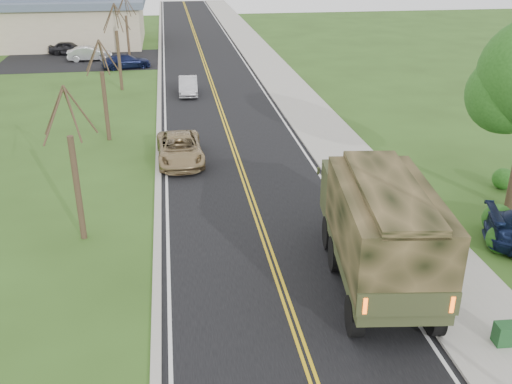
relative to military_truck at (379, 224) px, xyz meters
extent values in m
cube|color=black|center=(-3.17, 34.77, -2.27)|extent=(8.00, 120.00, 0.01)
cube|color=#9E998E|center=(0.98, 34.77, -2.21)|extent=(0.30, 120.00, 0.12)
cube|color=#9E998E|center=(2.73, 34.77, -2.22)|extent=(3.20, 120.00, 0.10)
cube|color=#9E998E|center=(-7.32, 34.77, -2.22)|extent=(0.30, 120.00, 0.10)
sphere|color=#1F4B15|center=(7.03, 5.27, 2.68)|extent=(3.24, 3.24, 3.24)
cylinder|color=#38281C|center=(-10.17, 4.77, -0.17)|extent=(0.24, 0.24, 4.20)
cylinder|color=#38281C|center=(-9.69, 4.89, 2.85)|extent=(1.01, 0.33, 1.90)
cylinder|color=#38281C|center=(-10.14, 5.38, 2.78)|extent=(0.13, 1.29, 1.74)
cylinder|color=#38281C|center=(-10.63, 4.94, 2.85)|extent=(0.98, 0.43, 1.90)
cylinder|color=#38281C|center=(-10.56, 4.29, 2.78)|extent=(0.79, 1.05, 1.77)
cylinder|color=#38281C|center=(-9.90, 4.35, 2.85)|extent=(0.58, 0.90, 1.90)
cylinder|color=#38281C|center=(-10.17, 16.77, -0.29)|extent=(0.24, 0.24, 3.96)
cylinder|color=#38281C|center=(-9.72, 16.89, 2.56)|extent=(0.96, 0.32, 1.79)
cylinder|color=#38281C|center=(-10.14, 17.35, 2.49)|extent=(0.12, 1.22, 1.65)
cylinder|color=#38281C|center=(-10.60, 16.93, 2.56)|extent=(0.93, 0.41, 1.79)
cylinder|color=#38281C|center=(-10.54, 16.31, 2.49)|extent=(0.75, 0.99, 1.67)
cylinder|color=#38281C|center=(-9.92, 16.38, 2.56)|extent=(0.55, 0.85, 1.80)
cylinder|color=#38281C|center=(-10.17, 28.77, -0.05)|extent=(0.24, 0.24, 4.44)
cylinder|color=#38281C|center=(-9.67, 28.90, 3.15)|extent=(1.07, 0.35, 2.00)
cylinder|color=#38281C|center=(-10.14, 29.42, 3.07)|extent=(0.13, 1.36, 1.84)
cylinder|color=#38281C|center=(-10.66, 28.95, 3.15)|extent=(1.03, 0.46, 2.00)
cylinder|color=#38281C|center=(-10.58, 28.26, 3.07)|extent=(0.83, 1.10, 1.87)
cylinder|color=#38281C|center=(-9.89, 28.33, 3.15)|extent=(0.61, 0.95, 2.01)
cylinder|color=#38281C|center=(-10.17, 40.77, -0.23)|extent=(0.24, 0.24, 4.08)
cylinder|color=#38281C|center=(-9.71, 40.89, 2.71)|extent=(0.99, 0.33, 1.84)
cylinder|color=#38281C|center=(-10.14, 41.36, 2.63)|extent=(0.13, 1.25, 1.69)
cylinder|color=#38281C|center=(-10.62, 40.94, 2.71)|extent=(0.95, 0.42, 1.85)
cylinder|color=#38281C|center=(-10.55, 40.30, 2.63)|extent=(0.77, 1.02, 1.72)
cylinder|color=#38281C|center=(-9.91, 40.36, 2.71)|extent=(0.57, 0.88, 1.85)
cube|color=tan|center=(-19.17, 50.77, -0.17)|extent=(20.00, 12.00, 4.20)
cube|color=#475466|center=(-19.17, 50.77, 2.23)|extent=(21.00, 13.00, 0.70)
cube|color=black|center=(-13.17, 40.77, -2.26)|extent=(18.00, 10.00, 0.02)
cylinder|color=black|center=(-1.51, -2.51, -1.65)|extent=(0.55, 1.28, 1.24)
cylinder|color=black|center=(0.84, -2.81, -1.65)|extent=(0.55, 1.28, 1.24)
cylinder|color=black|center=(-1.06, 1.06, -1.65)|extent=(0.55, 1.28, 1.24)
cylinder|color=black|center=(1.29, 0.77, -1.65)|extent=(0.55, 1.28, 1.24)
cylinder|color=black|center=(-0.86, 2.63, -1.65)|extent=(0.55, 1.28, 1.24)
cylinder|color=black|center=(1.48, 2.33, -1.65)|extent=(0.55, 1.28, 1.24)
cube|color=#363C21|center=(0.03, 0.24, -1.09)|extent=(3.66, 8.16, 0.39)
cube|color=#363C21|center=(0.39, 3.09, -0.13)|extent=(2.95, 2.46, 1.58)
cube|color=black|center=(0.52, 4.10, 0.09)|extent=(2.47, 0.40, 0.79)
cube|color=#363C21|center=(-0.09, -0.70, -0.81)|extent=(3.54, 6.27, 0.17)
cube|color=black|center=(-0.09, -0.70, 0.37)|extent=(3.54, 6.27, 2.25)
cube|color=black|center=(-0.09, -0.70, 1.55)|extent=(2.53, 6.14, 0.28)
cube|color=#363C21|center=(-0.46, -3.66, -0.53)|extent=(2.81, 0.49, 0.73)
cube|color=#FF590C|center=(-1.64, -3.58, -0.53)|extent=(0.12, 0.06, 0.51)
cube|color=#FF590C|center=(0.70, -3.88, -0.53)|extent=(0.12, 0.06, 0.51)
imported|color=#957D54|center=(-6.17, 12.61, -1.58)|extent=(2.47, 5.08, 1.39)
imported|color=#B4B3B8|center=(-5.15, 26.60, -1.63)|extent=(1.49, 3.93, 1.28)
cube|color=#194820|center=(2.57, -3.72, -1.85)|extent=(0.57, 0.48, 0.65)
imported|color=black|center=(-16.27, 44.19, -1.62)|extent=(4.01, 2.08, 1.31)
imported|color=silver|center=(-13.87, 40.77, -1.59)|extent=(4.22, 1.74, 1.36)
imported|color=#0E1436|center=(-10.25, 36.77, -1.64)|extent=(4.60, 2.63, 1.26)
camera|label=1|loc=(-6.45, -15.70, 8.53)|focal=40.00mm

